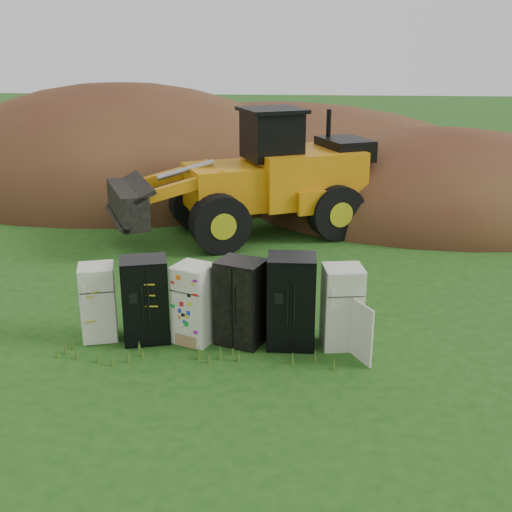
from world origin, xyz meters
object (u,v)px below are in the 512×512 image
at_px(fridge_black_side, 145,300).
at_px(fridge_open_door, 342,307).
at_px(fridge_black_right, 291,301).
at_px(fridge_leftmost, 98,302).
at_px(fridge_dark_mid, 241,302).
at_px(wheel_loader, 241,175).
at_px(fridge_sticker, 194,304).

height_order(fridge_black_side, fridge_open_door, fridge_black_side).
height_order(fridge_black_side, fridge_black_right, fridge_black_right).
bearing_deg(fridge_leftmost, fridge_black_right, -15.95).
distance_m(fridge_dark_mid, wheel_loader, 7.46).
relative_size(fridge_leftmost, fridge_sticker, 0.96).
distance_m(fridge_sticker, fridge_black_right, 1.95).
height_order(fridge_leftmost, fridge_black_right, fridge_black_right).
bearing_deg(fridge_black_side, fridge_black_right, -15.24).
distance_m(fridge_black_right, wheel_loader, 7.65).
relative_size(fridge_sticker, fridge_dark_mid, 0.94).
height_order(fridge_black_right, wheel_loader, wheel_loader).
distance_m(fridge_leftmost, fridge_black_side, 0.98).
bearing_deg(fridge_open_door, fridge_leftmost, 171.60).
bearing_deg(fridge_open_door, fridge_black_right, 173.83).
relative_size(fridge_black_side, wheel_loader, 0.22).
height_order(fridge_leftmost, fridge_open_door, fridge_open_door).
distance_m(fridge_sticker, fridge_open_door, 2.96).
height_order(fridge_sticker, wheel_loader, wheel_loader).
relative_size(fridge_black_side, fridge_dark_mid, 1.00).
height_order(fridge_black_side, fridge_sticker, fridge_black_side).
bearing_deg(fridge_dark_mid, fridge_black_right, 18.39).
relative_size(fridge_black_side, fridge_sticker, 1.07).
xyz_separation_m(fridge_black_right, fridge_open_door, (1.01, 0.05, -0.10)).
bearing_deg(fridge_black_side, fridge_dark_mid, -14.03).
bearing_deg(fridge_black_right, fridge_dark_mid, 176.90).
bearing_deg(fridge_black_right, wheel_loader, 102.41).
bearing_deg(fridge_open_door, fridge_black_side, 171.82).
bearing_deg(wheel_loader, fridge_dark_mid, -109.00).
height_order(fridge_sticker, fridge_black_right, fridge_black_right).
relative_size(fridge_dark_mid, wheel_loader, 0.22).
relative_size(fridge_leftmost, fridge_dark_mid, 0.90).
distance_m(fridge_leftmost, fridge_open_door, 4.94).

